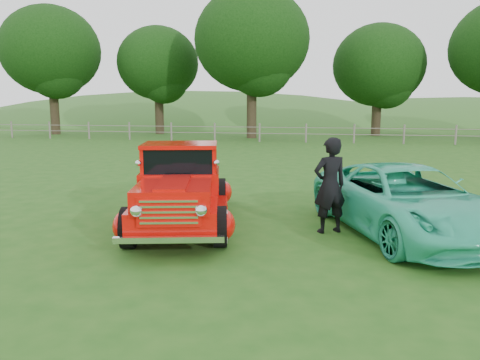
% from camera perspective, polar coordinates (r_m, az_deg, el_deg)
% --- Properties ---
extents(ground, '(140.00, 140.00, 0.00)m').
position_cam_1_polar(ground, '(8.73, 1.81, -8.02)').
color(ground, '#1F5015').
rests_on(ground, ground).
extents(distant_hills, '(116.00, 60.00, 18.00)m').
position_cam_1_polar(distant_hills, '(68.28, 5.84, 3.55)').
color(distant_hills, '#336023').
rests_on(distant_hills, ground).
extents(fence_line, '(48.00, 0.12, 1.20)m').
position_cam_1_polar(fence_line, '(30.32, 8.05, 5.69)').
color(fence_line, slate).
rests_on(fence_line, ground).
extents(tree_far_west, '(7.60, 7.60, 9.93)m').
position_cam_1_polar(tree_far_west, '(40.46, -22.08, 14.41)').
color(tree_far_west, black).
rests_on(tree_far_west, ground).
extents(tree_mid_west, '(6.40, 6.40, 8.46)m').
position_cam_1_polar(tree_mid_west, '(38.67, -9.97, 13.81)').
color(tree_mid_west, black).
rests_on(tree_mid_west, ground).
extents(tree_near_west, '(8.00, 8.00, 10.42)m').
position_cam_1_polar(tree_near_west, '(33.89, 1.46, 16.68)').
color(tree_near_west, black).
rests_on(tree_near_west, ground).
extents(tree_near_east, '(6.80, 6.80, 8.33)m').
position_cam_1_polar(tree_near_east, '(37.51, 16.55, 13.24)').
color(tree_near_east, black).
rests_on(tree_near_east, ground).
extents(red_pickup, '(3.00, 5.24, 1.78)m').
position_cam_1_polar(red_pickup, '(9.99, -7.17, -1.11)').
color(red_pickup, black).
rests_on(red_pickup, ground).
extents(teal_sedan, '(3.96, 5.47, 1.38)m').
position_cam_1_polar(teal_sedan, '(9.83, 19.60, -2.40)').
color(teal_sedan, '#30C298').
rests_on(teal_sedan, ground).
extents(man, '(0.84, 0.74, 1.94)m').
position_cam_1_polar(man, '(9.55, 10.90, -0.65)').
color(man, black).
rests_on(man, ground).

